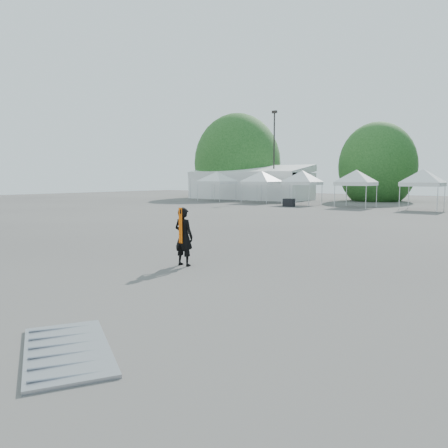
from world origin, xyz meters
The scene contains 13 objects.
ground centered at (0.00, 0.00, 0.00)m, with size 120.00×120.00×0.00m, color #474442.
marquee centered at (-22.00, 35.00, 1.97)m, with size 15.00×6.25×4.23m.
light_pole_west centered at (-18.00, 34.00, 5.77)m, with size 0.60×0.25×10.30m.
tree_far_w centered at (-26.00, 38.00, 4.54)m, with size 4.80×4.80×7.30m.
tree_mid_w centered at (-8.00, 40.00, 3.93)m, with size 4.16×4.16×6.33m.
tent_a centered at (-22.49, 28.98, 3.06)m, with size 4.71×4.71×3.88m.
tent_b centered at (-16.46, 28.87, 3.06)m, with size 4.64×4.64×3.88m.
tent_c centered at (-11.46, 28.31, 3.06)m, with size 4.32×4.32×3.88m.
tent_d centered at (-5.91, 27.73, 3.06)m, with size 4.24×4.24×3.88m.
tent_e centered at (-0.35, 27.57, 3.06)m, with size 4.24×4.24×3.88m.
man centered at (-0.61, -0.90, 0.87)m, with size 0.65×0.44×1.73m.
barrier_mid centered at (2.35, -6.76, 0.04)m, with size 2.65×2.22×0.08m.
crate_west centered at (-11.06, 24.93, 0.36)m, with size 0.93×0.73×0.73m, color black.
Camera 1 is at (7.97, -10.37, 2.58)m, focal length 35.00 mm.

